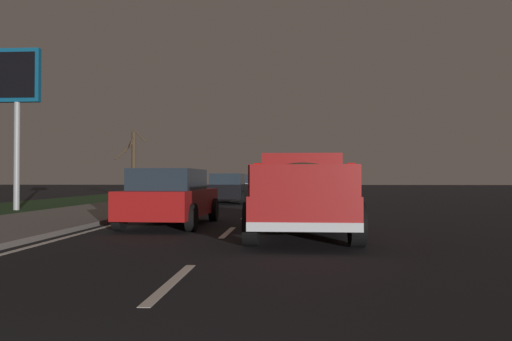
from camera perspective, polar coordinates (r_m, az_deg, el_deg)
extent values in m
plane|color=black|center=(28.37, 0.82, -3.53)|extent=(144.00, 144.00, 0.00)
cube|color=slate|center=(29.21, -10.43, -3.32)|extent=(108.00, 4.00, 0.12)
cube|color=#1E3819|center=(30.82, -19.50, -3.26)|extent=(108.00, 6.00, 0.01)
cube|color=silver|center=(6.33, -9.68, -12.58)|extent=(2.40, 0.14, 0.01)
cube|color=silver|center=(11.86, -3.27, -7.12)|extent=(2.40, 0.14, 0.01)
cube|color=silver|center=(16.84, -1.18, -5.29)|extent=(2.40, 0.14, 0.01)
cube|color=silver|center=(21.84, -0.05, -4.29)|extent=(2.40, 0.14, 0.01)
cube|color=silver|center=(27.70, 0.75, -3.58)|extent=(2.40, 0.14, 0.01)
cube|color=silver|center=(33.25, 1.25, -3.14)|extent=(2.40, 0.14, 0.01)
cube|color=silver|center=(39.42, 1.64, -2.79)|extent=(2.40, 0.14, 0.01)
cube|color=silver|center=(45.83, 1.93, -2.53)|extent=(2.40, 0.14, 0.01)
cube|color=silver|center=(52.40, 2.15, -2.33)|extent=(2.40, 0.14, 0.01)
cube|color=silver|center=(57.89, 2.30, -2.20)|extent=(2.40, 0.14, 0.01)
cube|color=silver|center=(64.78, 2.45, -2.06)|extent=(2.40, 0.14, 0.01)
cube|color=silver|center=(70.95, 2.56, -1.97)|extent=(2.40, 0.14, 0.01)
cube|color=silver|center=(77.39, 2.66, -1.88)|extent=(2.40, 0.14, 0.01)
cube|color=silver|center=(28.74, -5.98, -3.48)|extent=(108.00, 0.14, 0.01)
cube|color=maroon|center=(11.21, 5.34, -4.07)|extent=(5.43, 2.08, 0.60)
cube|color=maroon|center=(12.38, 5.26, -0.30)|extent=(2.19, 1.87, 0.90)
cube|color=#1E2833|center=(11.33, 5.33, 0.01)|extent=(0.06, 1.44, 0.50)
cube|color=maroon|center=(10.14, 0.11, -1.12)|extent=(3.02, 0.12, 0.56)
cube|color=maroon|center=(10.17, 10.73, -1.11)|extent=(3.02, 0.12, 0.56)
cube|color=maroon|center=(8.54, 5.59, -1.15)|extent=(0.11, 1.88, 0.56)
cube|color=silver|center=(8.58, 5.60, -6.51)|extent=(0.15, 2.00, 0.16)
cube|color=red|center=(8.57, 0.23, 0.18)|extent=(0.06, 0.14, 0.20)
cube|color=red|center=(8.60, 10.92, 0.19)|extent=(0.06, 0.14, 0.20)
ellipsoid|color=#4C422D|center=(10.11, 5.42, -0.89)|extent=(2.61, 1.56, 0.64)
sphere|color=silver|center=(10.62, 3.44, -1.65)|extent=(0.40, 0.40, 0.40)
sphere|color=beige|center=(9.53, 7.29, -1.85)|extent=(0.34, 0.34, 0.34)
cylinder|color=black|center=(13.03, 0.82, -4.73)|extent=(0.84, 0.28, 0.84)
cylinder|color=black|center=(13.06, 9.64, -4.71)|extent=(0.84, 0.28, 0.84)
cylinder|color=black|center=(9.49, -0.59, -6.16)|extent=(0.84, 0.28, 0.84)
cylinder|color=black|center=(9.52, 11.56, -6.12)|extent=(0.84, 0.28, 0.84)
cube|color=silver|center=(32.89, -1.51, -2.07)|extent=(4.45, 1.92, 0.70)
cube|color=#1E2833|center=(32.63, -1.56, -0.97)|extent=(2.51, 1.65, 0.56)
cylinder|color=black|center=(34.49, -2.70, -2.50)|extent=(0.68, 0.22, 0.68)
cylinder|color=black|center=(34.29, 0.28, -2.51)|extent=(0.68, 0.22, 0.68)
cylinder|color=black|center=(31.53, -3.46, -2.65)|extent=(0.68, 0.22, 0.68)
cylinder|color=black|center=(31.31, -0.20, -2.66)|extent=(0.68, 0.22, 0.68)
cube|color=red|center=(30.75, -1.98, -2.06)|extent=(0.12, 1.51, 0.10)
cube|color=black|center=(26.07, -3.21, -2.37)|extent=(4.41, 1.83, 0.70)
cube|color=#1E2833|center=(25.81, -3.28, -0.98)|extent=(2.47, 1.60, 0.56)
cylinder|color=black|center=(27.68, -4.66, -2.88)|extent=(0.68, 0.22, 0.68)
cylinder|color=black|center=(27.47, -0.95, -2.90)|extent=(0.68, 0.22, 0.68)
cylinder|color=black|center=(24.73, -5.72, -3.11)|extent=(0.68, 0.22, 0.68)
cylinder|color=black|center=(24.49, -1.56, -3.14)|extent=(0.68, 0.22, 0.68)
cube|color=red|center=(23.94, -3.86, -2.38)|extent=(0.09, 1.51, 0.10)
cube|color=maroon|center=(13.75, -9.73, -3.65)|extent=(4.45, 1.92, 0.70)
cube|color=#1E2833|center=(13.49, -10.00, -1.02)|extent=(2.51, 1.65, 0.56)
cylinder|color=black|center=(15.45, -11.52, -4.42)|extent=(0.68, 0.22, 0.68)
cylinder|color=black|center=(15.02, -4.91, -4.53)|extent=(0.68, 0.22, 0.68)
cylinder|color=black|center=(12.62, -15.48, -5.19)|extent=(0.68, 0.22, 0.68)
cylinder|color=black|center=(12.10, -7.45, -5.40)|extent=(0.68, 0.22, 0.68)
cube|color=red|center=(11.68, -12.48, -3.87)|extent=(0.12, 1.51, 0.10)
cube|color=#14592D|center=(40.59, -0.83, -1.86)|extent=(4.42, 1.85, 0.70)
cube|color=#1E2833|center=(40.34, -0.85, -0.97)|extent=(2.48, 1.61, 0.56)
cylinder|color=black|center=(42.16, -1.91, -2.21)|extent=(0.68, 0.22, 0.68)
cylinder|color=black|center=(42.04, 0.54, -2.22)|extent=(0.68, 0.22, 0.68)
cylinder|color=black|center=(39.18, -2.29, -2.31)|extent=(0.68, 0.22, 0.68)
cylinder|color=black|center=(39.05, 0.34, -2.32)|extent=(0.68, 0.22, 0.68)
cube|color=red|center=(38.45, -1.05, -1.83)|extent=(0.10, 1.51, 0.10)
cylinder|color=#99999E|center=(22.46, -25.86, 4.32)|extent=(0.24, 0.24, 6.61)
cube|color=navy|center=(22.77, -25.82, 9.85)|extent=(0.24, 1.90, 2.20)
cube|color=black|center=(22.66, -25.99, 9.91)|extent=(0.04, 1.60, 1.87)
cylinder|color=#423323|center=(33.69, -13.94, 0.62)|extent=(0.28, 0.28, 4.36)
cylinder|color=#423323|center=(33.39, -14.14, 3.28)|extent=(0.86, 0.11, 0.90)
cylinder|color=#423323|center=(33.88, -13.28, 3.95)|extent=(0.44, 0.77, 0.89)
cylinder|color=#423323|center=(33.65, -14.39, 2.89)|extent=(0.44, 0.56, 1.12)
cylinder|color=#423323|center=(33.44, -14.92, 2.24)|extent=(0.90, 1.06, 1.29)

